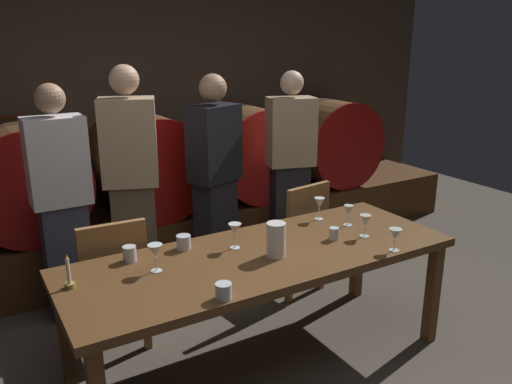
{
  "coord_description": "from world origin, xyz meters",
  "views": [
    {
      "loc": [
        -1.39,
        -2.06,
        1.93
      ],
      "look_at": [
        0.23,
        0.66,
        0.96
      ],
      "focal_mm": 36.13,
      "sensor_mm": 36.0,
      "label": 1
    }
  ],
  "objects_px": {
    "guest_center_left": "(132,186)",
    "cup_far_left": "(130,254)",
    "wine_glass_center_left": "(319,204)",
    "wine_barrel_left": "(25,179)",
    "guest_far_left": "(62,204)",
    "guest_center_right": "(215,181)",
    "cup_center_right": "(184,242)",
    "pitcher": "(276,240)",
    "guest_far_right": "(290,170)",
    "cup_far_right": "(334,234)",
    "wine_glass_right": "(365,221)",
    "wine_barrel_right": "(245,151)",
    "chair_right": "(298,232)",
    "wine_glass_far_right": "(348,211)",
    "wine_glass_center_right": "(395,235)",
    "wine_glass_left": "(235,230)",
    "wine_glass_far_left": "(155,252)",
    "wine_barrel_center": "(146,163)",
    "wine_barrel_far_right": "(325,141)",
    "chair_left": "(112,278)",
    "dining_table": "(263,264)",
    "cup_center_left": "(223,291)",
    "candle_center": "(69,279)"
  },
  "relations": [
    {
      "from": "guest_far_right",
      "to": "cup_center_left",
      "type": "distance_m",
      "value": 2.03
    },
    {
      "from": "wine_barrel_center",
      "to": "candle_center",
      "type": "bearing_deg",
      "value": -120.29
    },
    {
      "from": "wine_glass_center_left",
      "to": "wine_barrel_left",
      "type": "bearing_deg",
      "value": 136.84
    },
    {
      "from": "wine_glass_center_left",
      "to": "wine_glass_right",
      "type": "bearing_deg",
      "value": -82.49
    },
    {
      "from": "wine_glass_right",
      "to": "wine_glass_center_left",
      "type": "bearing_deg",
      "value": 97.51
    },
    {
      "from": "chair_left",
      "to": "wine_glass_center_right",
      "type": "height_order",
      "value": "chair_left"
    },
    {
      "from": "candle_center",
      "to": "wine_glass_far_left",
      "type": "distance_m",
      "value": 0.44
    },
    {
      "from": "wine_glass_far_left",
      "to": "wine_glass_center_right",
      "type": "distance_m",
      "value": 1.36
    },
    {
      "from": "wine_barrel_left",
      "to": "wine_barrel_center",
      "type": "xyz_separation_m",
      "value": [
        0.96,
        0.0,
        0.0
      ]
    },
    {
      "from": "wine_glass_center_left",
      "to": "cup_far_left",
      "type": "height_order",
      "value": "wine_glass_center_left"
    },
    {
      "from": "guest_far_right",
      "to": "cup_far_left",
      "type": "relative_size",
      "value": 18.99
    },
    {
      "from": "wine_glass_right",
      "to": "cup_center_right",
      "type": "distance_m",
      "value": 1.12
    },
    {
      "from": "wine_barrel_right",
      "to": "dining_table",
      "type": "distance_m",
      "value": 2.05
    },
    {
      "from": "chair_left",
      "to": "wine_glass_far_right",
      "type": "height_order",
      "value": "chair_left"
    },
    {
      "from": "wine_barrel_center",
      "to": "pitcher",
      "type": "bearing_deg",
      "value": -87.04
    },
    {
      "from": "wine_barrel_left",
      "to": "guest_far_left",
      "type": "relative_size",
      "value": 0.53
    },
    {
      "from": "wine_barrel_left",
      "to": "pitcher",
      "type": "xyz_separation_m",
      "value": [
        1.05,
        -1.89,
        -0.05
      ]
    },
    {
      "from": "pitcher",
      "to": "wine_glass_right",
      "type": "height_order",
      "value": "pitcher"
    },
    {
      "from": "wine_barrel_center",
      "to": "wine_glass_center_right",
      "type": "xyz_separation_m",
      "value": [
        0.73,
        -2.18,
        -0.05
      ]
    },
    {
      "from": "wine_glass_left",
      "to": "wine_glass_center_right",
      "type": "bearing_deg",
      "value": -33.11
    },
    {
      "from": "wine_barrel_left",
      "to": "cup_far_right",
      "type": "distance_m",
      "value": 2.4
    },
    {
      "from": "cup_far_right",
      "to": "cup_center_right",
      "type": "bearing_deg",
      "value": 158.44
    },
    {
      "from": "wine_barrel_far_right",
      "to": "wine_glass_far_left",
      "type": "xyz_separation_m",
      "value": [
        -2.49,
        -1.73,
        -0.04
      ]
    },
    {
      "from": "guest_center_left",
      "to": "wine_glass_center_left",
      "type": "distance_m",
      "value": 1.33
    },
    {
      "from": "wine_glass_center_left",
      "to": "cup_center_left",
      "type": "bearing_deg",
      "value": -148.63
    },
    {
      "from": "pitcher",
      "to": "wine_glass_right",
      "type": "distance_m",
      "value": 0.64
    },
    {
      "from": "guest_far_left",
      "to": "pitcher",
      "type": "distance_m",
      "value": 1.55
    },
    {
      "from": "guest_far_right",
      "to": "wine_glass_center_right",
      "type": "relative_size",
      "value": 12.23
    },
    {
      "from": "wine_barrel_right",
      "to": "wine_glass_center_right",
      "type": "height_order",
      "value": "wine_barrel_right"
    },
    {
      "from": "guest_center_right",
      "to": "cup_center_right",
      "type": "height_order",
      "value": "guest_center_right"
    },
    {
      "from": "wine_barrel_far_right",
      "to": "guest_far_right",
      "type": "distance_m",
      "value": 1.17
    },
    {
      "from": "pitcher",
      "to": "wine_barrel_center",
      "type": "bearing_deg",
      "value": 92.96
    },
    {
      "from": "guest_center_right",
      "to": "wine_glass_far_right",
      "type": "distance_m",
      "value": 1.12
    },
    {
      "from": "wine_glass_center_left",
      "to": "chair_right",
      "type": "bearing_deg",
      "value": 76.22
    },
    {
      "from": "wine_barrel_right",
      "to": "pitcher",
      "type": "distance_m",
      "value": 2.09
    },
    {
      "from": "wine_glass_right",
      "to": "cup_far_right",
      "type": "bearing_deg",
      "value": 162.64
    },
    {
      "from": "wine_barrel_right",
      "to": "cup_far_right",
      "type": "distance_m",
      "value": 1.92
    },
    {
      "from": "cup_center_left",
      "to": "wine_glass_center_left",
      "type": "bearing_deg",
      "value": 31.37
    },
    {
      "from": "wine_glass_left",
      "to": "cup_center_right",
      "type": "bearing_deg",
      "value": 151.65
    },
    {
      "from": "dining_table",
      "to": "cup_far_left",
      "type": "bearing_deg",
      "value": 157.56
    },
    {
      "from": "wine_barrel_left",
      "to": "cup_far_left",
      "type": "relative_size",
      "value": 9.92
    },
    {
      "from": "wine_barrel_center",
      "to": "wine_barrel_right",
      "type": "height_order",
      "value": "same"
    },
    {
      "from": "cup_center_right",
      "to": "pitcher",
      "type": "bearing_deg",
      "value": -41.54
    },
    {
      "from": "cup_far_left",
      "to": "cup_center_left",
      "type": "bearing_deg",
      "value": -68.95
    },
    {
      "from": "guest_center_left",
      "to": "cup_far_left",
      "type": "distance_m",
      "value": 0.92
    },
    {
      "from": "guest_center_left",
      "to": "wine_glass_far_right",
      "type": "height_order",
      "value": "guest_center_left"
    },
    {
      "from": "wine_barrel_right",
      "to": "candle_center",
      "type": "bearing_deg",
      "value": -139.21
    },
    {
      "from": "pitcher",
      "to": "wine_glass_center_left",
      "type": "bearing_deg",
      "value": 31.77
    },
    {
      "from": "wine_barrel_right",
      "to": "cup_center_left",
      "type": "xyz_separation_m",
      "value": [
        -1.36,
        -2.18,
        -0.11
      ]
    },
    {
      "from": "guest_far_left",
      "to": "cup_center_right",
      "type": "height_order",
      "value": "guest_far_left"
    }
  ]
}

